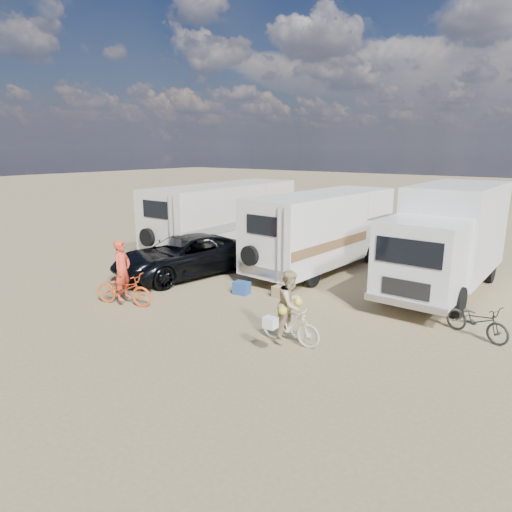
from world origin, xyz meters
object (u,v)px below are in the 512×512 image
Objects in this scene: rv_main at (322,232)px; cooler at (242,288)px; bike_man at (124,289)px; rider_man at (123,276)px; bike_woman at (290,325)px; box_truck at (446,240)px; crate at (281,292)px; rv_left at (223,218)px; rider_woman at (290,311)px; dark_suv at (183,256)px; bike_parked at (477,320)px.

cooler is (-0.49, -4.13, -1.23)m from rv_main.
rv_main is 7.49m from bike_man.
rider_man is (-2.58, -6.96, -0.56)m from rv_main.
rv_main is at bearing 20.72° from bike_woman.
rv_main reaches higher than rider_man.
box_truck reaches higher than bike_woman.
cooler is at bearing 53.52° from bike_woman.
cooler is 1.16× the size of crate.
crate is (-2.07, 2.66, -0.29)m from bike_woman.
box_truck is 3.80× the size of bike_man.
bike_woman is 3.64× the size of crate.
rv_left is at bearing -179.50° from rv_main.
bike_man is 3.53m from cooler.
rider_man reaches higher than rider_woman.
dark_suv reaches higher than bike_parked.
cooler is (-4.88, -4.06, -1.47)m from box_truck.
bike_woman is at bearing -52.07° from crate.
bike_man is (2.49, -7.19, -0.98)m from rv_left.
cooler reaches higher than crate.
cooler is at bearing -140.16° from box_truck.
cooler is (2.09, 2.83, -0.28)m from bike_man.
rider_man is at bearing -19.01° from bike_man.
bike_parked is (11.14, -3.47, -1.03)m from rv_left.
rv_main is 16.56× the size of crate.
cooler is (-3.20, 2.14, -0.27)m from bike_woman.
rider_woman reaches higher than dark_suv.
box_truck is 4.45× the size of bike_woman.
bike_woman is at bearing -42.36° from rv_left.
box_truck reaches higher than cooler.
box_truck is 4.31× the size of rider_woman.
rv_left reaches higher than bike_parked.
bike_woman is at bearing -41.60° from cooler.
rv_left is 6.44m from cooler.
bike_parked is (9.56, 0.49, -0.29)m from dark_suv.
rv_left is 1.14× the size of box_truck.
bike_woman is 0.33m from rider_woman.
bike_man is 5.35m from rider_woman.
dark_suv is at bearing -130.02° from rv_main.
bike_parked is 3.30× the size of cooler.
rv_main is 4.41× the size of rider_woman.
rv_left reaches higher than bike_man.
rv_left reaches higher than rv_main.
crate is at bearing 114.61° from bike_parked.
rv_left is 4.32m from dark_suv.
rv_main is at bearing 82.55° from bike_parked.
cooler is (-3.20, 2.14, -0.60)m from rider_woman.
rider_woman is at bearing -63.56° from rv_main.
rv_left is 18.51× the size of crate.
rv_main is at bearing -39.33° from rider_man.
bike_man reaches higher than crate.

